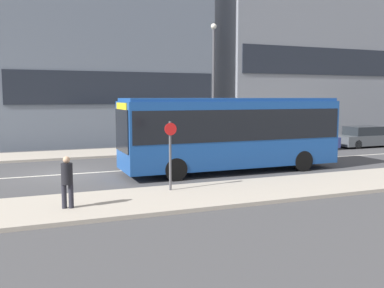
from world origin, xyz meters
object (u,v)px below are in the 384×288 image
at_px(parked_car_0, 304,140).
at_px(pedestrian_near_stop, 67,179).
at_px(parked_car_1, 364,137).
at_px(bus_stop_sign, 170,150).
at_px(street_lamp, 213,75).
at_px(city_bus, 231,130).

height_order(parked_car_0, pedestrian_near_stop, pedestrian_near_stop).
relative_size(parked_car_0, parked_car_1, 1.03).
relative_size(parked_car_1, bus_stop_sign, 1.76).
bearing_deg(parked_car_0, pedestrian_near_stop, -148.00).
bearing_deg(street_lamp, pedestrian_near_stop, -131.06).
bearing_deg(parked_car_1, parked_car_0, -179.23).
relative_size(pedestrian_near_stop, bus_stop_sign, 0.64).
xyz_separation_m(city_bus, street_lamp, (2.30, 7.00, 2.88)).
bearing_deg(pedestrian_near_stop, parked_car_1, -141.28).
bearing_deg(city_bus, pedestrian_near_stop, -148.21).
bearing_deg(city_bus, bus_stop_sign, -139.41).
bearing_deg(parked_car_1, street_lamp, 171.22).
bearing_deg(pedestrian_near_stop, parked_car_0, -134.70).
distance_m(bus_stop_sign, street_lamp, 12.58).
height_order(city_bus, bus_stop_sign, city_bus).
distance_m(parked_car_1, bus_stop_sign, 19.23).
xyz_separation_m(parked_car_1, pedestrian_near_stop, (-20.81, -9.89, 0.35)).
bearing_deg(pedestrian_near_stop, street_lamp, -117.76).
xyz_separation_m(parked_car_0, parked_car_1, (5.09, 0.07, 0.02)).
distance_m(parked_car_1, pedestrian_near_stop, 23.04).
bearing_deg(city_bus, parked_car_1, 23.75).
bearing_deg(street_lamp, city_bus, -108.14).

